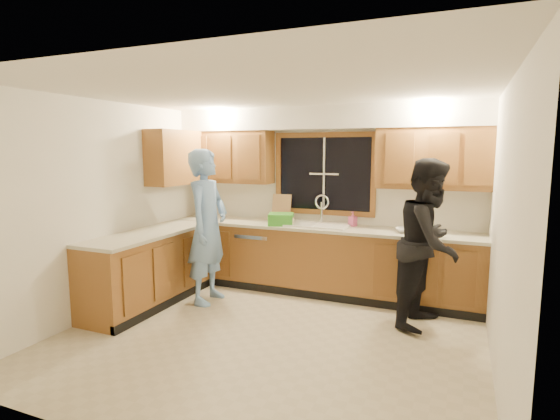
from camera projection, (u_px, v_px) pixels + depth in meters
The scene contains 26 objects.
floor at pixel (269, 337), 4.53m from camera, with size 4.20×4.20×0.00m, color #C4B697.
ceiling at pixel (268, 90), 4.19m from camera, with size 4.20×4.20×0.00m, color white.
wall_back at pixel (324, 199), 6.09m from camera, with size 4.20×4.20×0.00m, color white.
wall_left at pixel (107, 208), 5.16m from camera, with size 3.80×3.80×0.00m, color white.
wall_right at pixel (503, 234), 3.55m from camera, with size 3.80×3.80×0.00m, color white.
base_cabinets_back at pixel (317, 260), 5.93m from camera, with size 4.20×0.60×0.88m, color #905C29.
base_cabinets_left at pixel (149, 269), 5.48m from camera, with size 0.60×1.90×0.88m, color #905C29.
countertop_back at pixel (317, 227), 5.85m from camera, with size 4.20×0.63×0.04m, color beige.
countertop_left at pixel (149, 234), 5.41m from camera, with size 0.63×1.90×0.04m, color beige.
upper_cabinets_left at pixel (228, 157), 6.41m from camera, with size 1.35×0.33×0.75m, color #905C29.
upper_cabinets_right at pixel (433, 159), 5.32m from camera, with size 1.35×0.33×0.75m, color #905C29.
upper_cabinets_return at pixel (174, 158), 6.04m from camera, with size 0.33×0.90×0.75m, color #905C29.
soffit at pixel (321, 118), 5.78m from camera, with size 4.20×0.35×0.30m, color white.
window_frame at pixel (324, 174), 6.04m from camera, with size 1.44×0.03×1.14m.
sink at pixel (317, 230), 5.88m from camera, with size 0.86×0.52×0.57m.
dishwasher at pixel (260, 257), 6.25m from camera, with size 0.60×0.56×0.82m, color silver.
stove at pixel (116, 281), 4.96m from camera, with size 0.58×0.75×0.90m, color silver.
man at pixel (208, 227), 5.50m from camera, with size 0.71×0.47×1.94m, color #75A1DE.
woman at pixel (429, 243), 4.75m from camera, with size 0.90×0.70×1.84m, color black.
knife_block at pixel (201, 211), 6.58m from camera, with size 0.11×0.09×0.20m, color brown.
cutting_board at pixel (281, 207), 6.27m from camera, with size 0.28×0.02×0.38m, color tan.
dish_crate at pixel (281, 219), 5.92m from camera, with size 0.33×0.31×0.15m, color green.
soap_bottle at pixel (353, 219), 5.82m from camera, with size 0.09×0.09×0.19m, color #D4508B.
bowl at pixel (405, 230), 5.36m from camera, with size 0.23×0.23×0.06m, color silver.
can_left at pixel (290, 222), 5.85m from camera, with size 0.06×0.06×0.11m, color beige.
can_right at pixel (292, 222), 5.82m from camera, with size 0.07×0.07×0.12m, color beige.
Camera 1 is at (1.77, -3.93, 1.93)m, focal length 28.00 mm.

